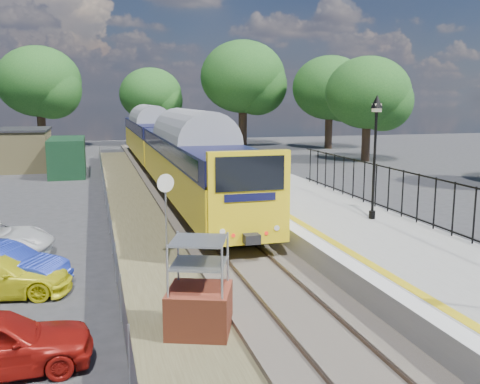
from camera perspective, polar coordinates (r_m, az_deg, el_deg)
name	(u,v)px	position (r m, az deg, el deg)	size (l,w,h in m)	color
ground	(298,319)	(13.59, 6.24, -13.30)	(120.00, 120.00, 0.00)	#2D2D30
track_bed	(202,227)	(22.30, -4.06, -3.73)	(5.90, 80.00, 0.29)	#473F38
platform	(323,220)	(22.05, 8.81, -3.02)	(5.00, 70.00, 0.90)	gray
platform_edge	(275,212)	(21.21, 3.74, -2.18)	(0.90, 70.00, 0.01)	silver
victorian_lamp_north	(376,128)	(20.24, 14.29, 6.66)	(0.44, 0.44, 4.60)	black
palisade_fence	(469,213)	(18.15, 23.26, -2.04)	(0.12, 26.00, 2.00)	black
wire_fence	(108,209)	(24.07, -13.92, -1.74)	(0.06, 52.00, 1.20)	#999EA3
outbuilding	(7,151)	(43.42, -23.60, 4.05)	(10.80, 10.10, 3.12)	#9C8E58
tree_line	(155,86)	(53.94, -9.05, 11.14)	(56.80, 43.80, 11.88)	#332319
train	(165,144)	(36.75, -8.02, 5.14)	(2.82, 40.83, 3.51)	yellow
brick_plinth	(199,288)	(12.39, -4.38, -10.21)	(1.79, 1.79, 2.26)	brown
speed_sign	(166,202)	(17.45, -7.92, -1.09)	(0.57, 0.23, 2.97)	#999EA3
car_blue	(0,266)	(16.85, -24.26, -7.21)	(1.34, 3.85, 1.27)	#1A2C9D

